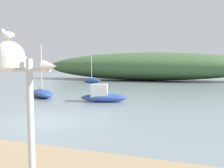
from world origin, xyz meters
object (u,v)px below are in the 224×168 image
(sailboat_far_right, at_px, (42,93))
(motorboat_centre_water, at_px, (103,96))
(seagull_on_radar, at_px, (7,34))
(sailboat_inner_mooring, at_px, (92,80))
(mast_structure, at_px, (14,68))

(sailboat_far_right, height_order, motorboat_centre_water, sailboat_far_right)
(sailboat_far_right, distance_m, motorboat_centre_water, 5.95)
(seagull_on_radar, height_order, sailboat_inner_mooring, sailboat_inner_mooring)
(sailboat_inner_mooring, xyz_separation_m, motorboat_centre_water, (7.66, -15.72, 0.07))
(mast_structure, height_order, seagull_on_radar, seagull_on_radar)
(sailboat_inner_mooring, bearing_deg, seagull_on_radar, -69.50)
(mast_structure, xyz_separation_m, sailboat_far_right, (-8.82, 13.29, -2.36))
(seagull_on_radar, distance_m, sailboat_far_right, 16.18)
(motorboat_centre_water, bearing_deg, seagull_on_radar, -77.04)
(seagull_on_radar, distance_m, motorboat_centre_water, 12.99)
(sailboat_inner_mooring, height_order, motorboat_centre_water, sailboat_inner_mooring)
(seagull_on_radar, height_order, sailboat_far_right, sailboat_far_right)
(seagull_on_radar, bearing_deg, mast_structure, 4.37)
(motorboat_centre_water, bearing_deg, sailboat_far_right, 170.90)
(mast_structure, bearing_deg, motorboat_centre_water, 103.44)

